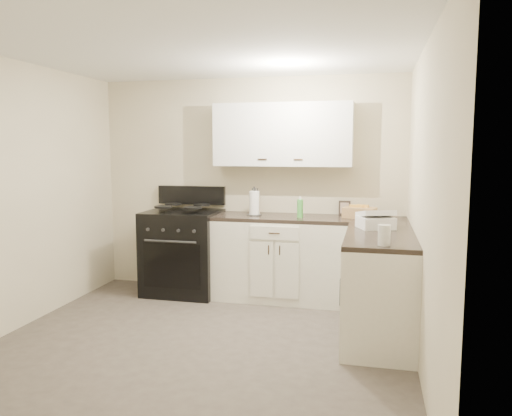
% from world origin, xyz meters
% --- Properties ---
extents(floor, '(3.60, 3.60, 0.00)m').
position_xyz_m(floor, '(0.00, 0.00, 0.00)').
color(floor, '#473F38').
rests_on(floor, ground).
extents(ceiling, '(3.60, 3.60, 0.00)m').
position_xyz_m(ceiling, '(0.00, 0.00, 2.50)').
color(ceiling, white).
rests_on(ceiling, wall_back).
extents(wall_back, '(3.60, 0.00, 3.60)m').
position_xyz_m(wall_back, '(0.00, 1.80, 1.25)').
color(wall_back, beige).
rests_on(wall_back, ground).
extents(wall_right, '(0.00, 3.60, 3.60)m').
position_xyz_m(wall_right, '(1.80, 0.00, 1.25)').
color(wall_right, beige).
rests_on(wall_right, ground).
extents(wall_left, '(0.00, 3.60, 3.60)m').
position_xyz_m(wall_left, '(-1.80, 0.00, 1.25)').
color(wall_left, beige).
rests_on(wall_left, ground).
extents(wall_front, '(3.60, 0.00, 3.60)m').
position_xyz_m(wall_front, '(0.00, -1.80, 1.25)').
color(wall_front, beige).
rests_on(wall_front, ground).
extents(base_cabinets_back, '(1.55, 0.60, 0.90)m').
position_xyz_m(base_cabinets_back, '(0.43, 1.50, 0.45)').
color(base_cabinets_back, white).
rests_on(base_cabinets_back, floor).
extents(base_cabinets_right, '(0.60, 1.90, 0.90)m').
position_xyz_m(base_cabinets_right, '(1.50, 0.85, 0.45)').
color(base_cabinets_right, white).
rests_on(base_cabinets_right, floor).
extents(countertop_back, '(1.55, 0.60, 0.04)m').
position_xyz_m(countertop_back, '(0.43, 1.50, 0.92)').
color(countertop_back, black).
rests_on(countertop_back, base_cabinets_back).
extents(countertop_right, '(0.60, 1.90, 0.04)m').
position_xyz_m(countertop_right, '(1.50, 0.85, 0.92)').
color(countertop_right, black).
rests_on(countertop_right, base_cabinets_right).
extents(upper_cabinets, '(1.55, 0.30, 0.70)m').
position_xyz_m(upper_cabinets, '(0.43, 1.65, 1.84)').
color(upper_cabinets, silver).
rests_on(upper_cabinets, wall_back).
extents(stove, '(0.84, 0.72, 1.02)m').
position_xyz_m(stove, '(-0.71, 1.48, 0.46)').
color(stove, black).
rests_on(stove, floor).
extents(knife_block, '(0.10, 0.09, 0.21)m').
position_xyz_m(knife_block, '(0.12, 1.60, 1.04)').
color(knife_block, tan).
rests_on(knife_block, countertop_back).
extents(paper_towel, '(0.14, 0.14, 0.27)m').
position_xyz_m(paper_towel, '(0.13, 1.50, 1.08)').
color(paper_towel, white).
rests_on(paper_towel, countertop_back).
extents(soap_bottle, '(0.08, 0.08, 0.20)m').
position_xyz_m(soap_bottle, '(0.66, 1.44, 1.04)').
color(soap_bottle, green).
rests_on(soap_bottle, countertop_back).
extents(picture_frame, '(0.13, 0.04, 0.16)m').
position_xyz_m(picture_frame, '(1.12, 1.75, 1.02)').
color(picture_frame, black).
rests_on(picture_frame, countertop_back).
extents(wicker_basket, '(0.38, 0.29, 0.11)m').
position_xyz_m(wicker_basket, '(1.29, 1.57, 1.00)').
color(wicker_basket, tan).
rests_on(wicker_basket, countertop_right).
extents(countertop_grill, '(0.38, 0.37, 0.11)m').
position_xyz_m(countertop_grill, '(1.46, 0.88, 1.00)').
color(countertop_grill, white).
rests_on(countertop_grill, countertop_right).
extents(glass_jar, '(0.11, 0.11, 0.16)m').
position_xyz_m(glass_jar, '(1.52, 0.03, 1.02)').
color(glass_jar, silver).
rests_on(glass_jar, countertop_right).
extents(oven_mitt_near, '(0.02, 0.13, 0.23)m').
position_xyz_m(oven_mitt_near, '(1.18, 0.41, 0.45)').
color(oven_mitt_near, black).
rests_on(oven_mitt_near, base_cabinets_right).
extents(oven_mitt_far, '(0.02, 0.14, 0.25)m').
position_xyz_m(oven_mitt_far, '(1.18, 0.62, 0.45)').
color(oven_mitt_far, black).
rests_on(oven_mitt_far, base_cabinets_right).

